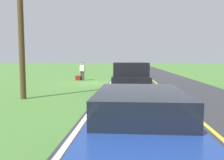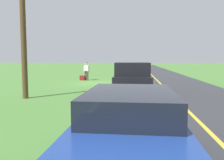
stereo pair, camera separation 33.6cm
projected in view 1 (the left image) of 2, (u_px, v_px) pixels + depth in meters
ground_plane at (95, 83)px, 18.99m from camera, size 200.00×200.00×0.00m
road_surface at (157, 84)px, 18.64m from camera, size 8.00×120.00×0.00m
lane_edge_line at (110, 83)px, 18.90m from camera, size 0.16×117.60×0.00m
lane_centre_line at (157, 84)px, 18.63m from camera, size 0.14×117.60×0.00m
hitchhiker_walking at (82, 70)px, 21.44m from camera, size 0.62×0.51×1.75m
suitcase_carried at (78, 78)px, 21.46m from camera, size 0.46×0.20×0.46m
pickup_truck_passing at (130, 77)px, 13.44m from camera, size 2.18×5.44×1.82m
sedan_ahead_same_lane at (140, 126)px, 4.25m from camera, size 1.95×4.41×1.41m
utility_pole_roadside at (21, 20)px, 11.18m from camera, size 0.28×0.28×7.87m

